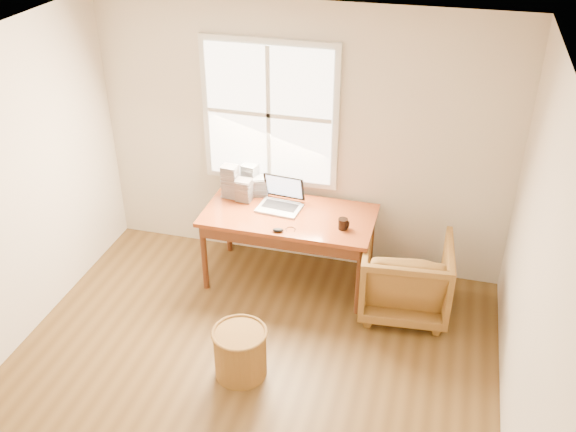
{
  "coord_description": "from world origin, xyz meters",
  "views": [
    {
      "loc": [
        1.33,
        -3.18,
        3.77
      ],
      "look_at": [
        0.03,
        1.65,
        0.81
      ],
      "focal_mm": 40.0,
      "sensor_mm": 36.0,
      "label": 1
    }
  ],
  "objects_px": {
    "wicker_stool": "(240,353)",
    "coffee_mug": "(343,224)",
    "desk": "(289,215)",
    "armchair": "(405,276)",
    "cd_stack_a": "(250,178)",
    "laptop": "(279,196)"
  },
  "relations": [
    {
      "from": "wicker_stool",
      "to": "coffee_mug",
      "type": "relative_size",
      "value": 4.25
    },
    {
      "from": "desk",
      "to": "wicker_stool",
      "type": "height_order",
      "value": "desk"
    },
    {
      "from": "coffee_mug",
      "to": "desk",
      "type": "bearing_deg",
      "value": 147.45
    },
    {
      "from": "wicker_stool",
      "to": "coffee_mug",
      "type": "height_order",
      "value": "coffee_mug"
    },
    {
      "from": "wicker_stool",
      "to": "coffee_mug",
      "type": "bearing_deg",
      "value": 64.69
    },
    {
      "from": "armchair",
      "to": "cd_stack_a",
      "type": "bearing_deg",
      "value": -22.07
    },
    {
      "from": "wicker_stool",
      "to": "laptop",
      "type": "distance_m",
      "value": 1.56
    },
    {
      "from": "armchair",
      "to": "laptop",
      "type": "relative_size",
      "value": 2.06
    },
    {
      "from": "desk",
      "to": "laptop",
      "type": "xyz_separation_m",
      "value": [
        -0.11,
        0.05,
        0.16
      ]
    },
    {
      "from": "desk",
      "to": "armchair",
      "type": "xyz_separation_m",
      "value": [
        1.13,
        -0.17,
        -0.36
      ]
    },
    {
      "from": "desk",
      "to": "coffee_mug",
      "type": "bearing_deg",
      "value": -13.59
    },
    {
      "from": "coffee_mug",
      "to": "armchair",
      "type": "bearing_deg",
      "value": -22.65
    },
    {
      "from": "armchair",
      "to": "wicker_stool",
      "type": "bearing_deg",
      "value": 40.18
    },
    {
      "from": "wicker_stool",
      "to": "laptop",
      "type": "height_order",
      "value": "laptop"
    },
    {
      "from": "armchair",
      "to": "coffee_mug",
      "type": "relative_size",
      "value": 8.11
    },
    {
      "from": "desk",
      "to": "wicker_stool",
      "type": "bearing_deg",
      "value": -91.85
    },
    {
      "from": "desk",
      "to": "coffee_mug",
      "type": "distance_m",
      "value": 0.55
    },
    {
      "from": "armchair",
      "to": "desk",
      "type": "bearing_deg",
      "value": -13.35
    },
    {
      "from": "cd_stack_a",
      "to": "desk",
      "type": "bearing_deg",
      "value": -34.43
    },
    {
      "from": "desk",
      "to": "cd_stack_a",
      "type": "xyz_separation_m",
      "value": [
        -0.48,
        0.33,
        0.16
      ]
    },
    {
      "from": "laptop",
      "to": "coffee_mug",
      "type": "height_order",
      "value": "laptop"
    },
    {
      "from": "wicker_stool",
      "to": "cd_stack_a",
      "type": "relative_size",
      "value": 1.47
    }
  ]
}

